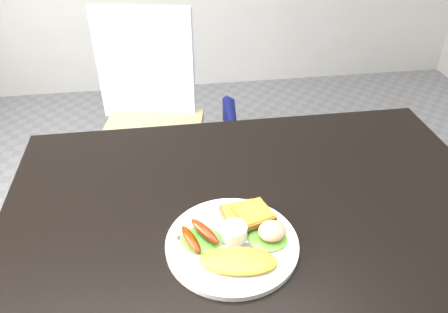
% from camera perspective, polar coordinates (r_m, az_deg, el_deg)
% --- Properties ---
extents(dining_table, '(1.20, 0.80, 0.04)m').
position_cam_1_polar(dining_table, '(1.07, 4.02, -7.12)').
color(dining_table, black).
rests_on(dining_table, ground).
extents(dining_chair, '(0.48, 0.48, 0.05)m').
position_cam_1_polar(dining_chair, '(1.88, -9.47, 2.61)').
color(dining_chair, tan).
rests_on(dining_chair, ground).
extents(person, '(0.65, 0.51, 1.60)m').
position_cam_1_polar(person, '(1.62, 6.55, 11.24)').
color(person, navy).
rests_on(person, ground).
extents(plate, '(0.29, 0.29, 0.01)m').
position_cam_1_polar(plate, '(0.95, 1.05, -11.35)').
color(plate, white).
rests_on(plate, dining_table).
extents(lettuce_left, '(0.11, 0.11, 0.01)m').
position_cam_1_polar(lettuce_left, '(0.95, -3.03, -10.78)').
color(lettuce_left, '#499627').
rests_on(lettuce_left, plate).
extents(lettuce_right, '(0.10, 0.10, 0.01)m').
position_cam_1_polar(lettuce_right, '(0.96, 5.72, -10.62)').
color(lettuce_right, '#5A9227').
rests_on(lettuce_right, plate).
extents(omelette, '(0.17, 0.10, 0.02)m').
position_cam_1_polar(omelette, '(0.90, 1.88, -13.47)').
color(omelette, gold).
rests_on(omelette, plate).
extents(sausage_a, '(0.05, 0.09, 0.02)m').
position_cam_1_polar(sausage_a, '(0.93, -4.33, -10.76)').
color(sausage_a, '#5F2004').
rests_on(sausage_a, lettuce_left).
extents(sausage_b, '(0.07, 0.09, 0.02)m').
position_cam_1_polar(sausage_b, '(0.94, -2.53, -9.74)').
color(sausage_b, '#713506').
rests_on(sausage_b, lettuce_left).
extents(ramekin, '(0.06, 0.06, 0.03)m').
position_cam_1_polar(ramekin, '(0.95, 1.30, -9.88)').
color(ramekin, white).
rests_on(ramekin, plate).
extents(toast_a, '(0.10, 0.10, 0.01)m').
position_cam_1_polar(toast_a, '(1.00, 2.35, -7.77)').
color(toast_a, brown).
rests_on(toast_a, plate).
extents(toast_b, '(0.10, 0.10, 0.01)m').
position_cam_1_polar(toast_b, '(0.99, 3.86, -7.49)').
color(toast_b, '#8D6115').
rests_on(toast_b, toast_a).
extents(potato_salad, '(0.08, 0.07, 0.03)m').
position_cam_1_polar(potato_salad, '(0.94, 6.29, -9.66)').
color(potato_salad, beige).
rests_on(potato_salad, lettuce_right).
extents(fork, '(0.16, 0.06, 0.00)m').
position_cam_1_polar(fork, '(0.95, -1.30, -11.14)').
color(fork, '#ADAFB7').
rests_on(fork, plate).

